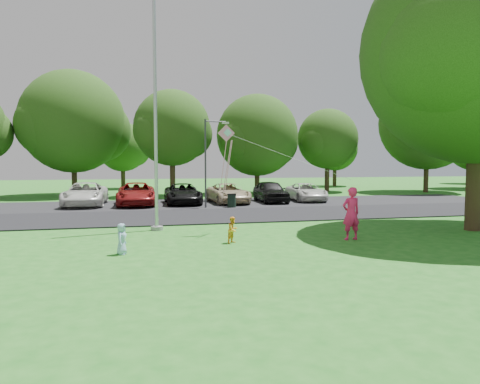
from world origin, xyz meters
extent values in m
plane|color=#1F691B|center=(0.00, 0.00, 0.00)|extent=(120.00, 120.00, 0.00)
cube|color=black|center=(0.00, 9.00, 0.03)|extent=(60.00, 6.00, 0.06)
cube|color=black|center=(0.00, 15.50, 0.03)|extent=(42.00, 7.00, 0.06)
cylinder|color=#B7BABF|center=(-3.50, 5.00, 5.00)|extent=(0.14, 0.14, 10.00)
cylinder|color=gray|center=(-3.50, 5.00, 0.08)|extent=(0.50, 0.50, 0.16)
cylinder|color=#3F3F44|center=(-0.33, 12.72, 2.69)|extent=(0.11, 0.11, 5.39)
cylinder|color=#3F3F44|center=(0.30, 12.78, 5.25)|extent=(1.26, 0.19, 0.08)
cube|color=silver|center=(0.93, 12.83, 5.19)|extent=(0.42, 0.23, 0.13)
cylinder|color=black|center=(1.26, 12.60, 0.42)|extent=(0.52, 0.52, 0.84)
cylinder|color=black|center=(1.26, 12.60, 0.86)|extent=(0.56, 0.56, 0.05)
cylinder|color=#332316|center=(9.22, 2.06, 2.06)|extent=(0.62, 0.62, 4.12)
sphere|color=#1D3D10|center=(9.22, 2.06, 7.38)|extent=(9.32, 9.32, 9.32)
sphere|color=#1D3D10|center=(7.35, 0.89, 6.92)|extent=(5.59, 5.59, 5.59)
sphere|color=#1D3D10|center=(6.92, 1.06, 6.72)|extent=(4.85, 4.85, 4.85)
cylinder|color=#332316|center=(-9.60, 25.24, 1.60)|extent=(0.44, 0.44, 3.19)
sphere|color=#1D3D10|center=(-9.60, 25.24, 6.17)|extent=(8.50, 8.50, 8.50)
sphere|color=#1D3D10|center=(-7.68, 26.09, 5.53)|extent=(5.53, 5.53, 5.53)
sphere|color=#1D3D10|center=(-11.30, 24.17, 5.74)|extent=(5.10, 5.10, 5.10)
cylinder|color=#332316|center=(-1.58, 22.90, 1.71)|extent=(0.44, 0.44, 3.43)
sphere|color=#1D3D10|center=(-1.58, 22.90, 5.62)|extent=(6.27, 6.27, 6.27)
sphere|color=#1D3D10|center=(-0.17, 23.53, 5.15)|extent=(4.07, 4.07, 4.07)
sphere|color=#1D3D10|center=(-2.84, 22.12, 5.31)|extent=(3.76, 3.76, 3.76)
cylinder|color=#332316|center=(6.03, 24.17, 1.33)|extent=(0.44, 0.44, 2.66)
sphere|color=#1D3D10|center=(6.03, 24.17, 5.20)|extent=(7.27, 7.27, 7.27)
sphere|color=#1D3D10|center=(7.66, 24.89, 4.66)|extent=(4.72, 4.72, 4.72)
sphere|color=#1D3D10|center=(4.57, 23.26, 4.84)|extent=(4.36, 4.36, 4.36)
cylinder|color=#332316|center=(13.12, 24.89, 1.51)|extent=(0.44, 0.44, 3.02)
sphere|color=#1D3D10|center=(13.12, 24.89, 5.00)|extent=(5.67, 5.67, 5.67)
sphere|color=#1D3D10|center=(14.39, 25.46, 4.58)|extent=(3.68, 3.68, 3.68)
sphere|color=#1D3D10|center=(11.98, 24.18, 4.72)|extent=(3.40, 3.40, 3.40)
cylinder|color=#332316|center=(21.92, 22.25, 1.71)|extent=(0.44, 0.44, 3.42)
sphere|color=#1D3D10|center=(21.92, 22.25, 6.49)|extent=(8.77, 8.77, 8.77)
sphere|color=#1D3D10|center=(23.89, 23.13, 5.84)|extent=(5.70, 5.70, 5.70)
sphere|color=#1D3D10|center=(20.17, 21.15, 6.06)|extent=(5.26, 5.26, 5.26)
cylinder|color=#332316|center=(30.70, 25.66, 1.46)|extent=(0.44, 0.44, 2.92)
sphere|color=#1D3D10|center=(30.70, 25.66, 5.45)|extent=(7.24, 7.24, 7.24)
sphere|color=#1D3D10|center=(29.25, 24.75, 5.09)|extent=(4.34, 4.34, 4.34)
cylinder|color=#332316|center=(38.00, 35.00, 1.30)|extent=(0.44, 0.44, 2.60)
sphere|color=#1D3D10|center=(38.00, 35.00, 4.42)|extent=(5.20, 5.20, 5.20)
sphere|color=#1D3D10|center=(39.17, 35.52, 4.03)|extent=(3.38, 3.38, 3.38)
sphere|color=#1D3D10|center=(36.96, 34.35, 4.16)|extent=(3.12, 3.12, 3.12)
cylinder|color=#332316|center=(-6.00, 34.00, 1.30)|extent=(0.44, 0.44, 2.60)
sphere|color=#1D3D10|center=(-6.00, 34.00, 4.42)|extent=(5.20, 5.20, 5.20)
sphere|color=#1D3D10|center=(-4.83, 34.52, 4.03)|extent=(3.38, 3.38, 3.38)
sphere|color=#1D3D10|center=(-7.04, 33.35, 4.16)|extent=(3.12, 3.12, 3.12)
cylinder|color=#332316|center=(18.00, 33.50, 1.30)|extent=(0.44, 0.44, 2.60)
sphere|color=#1D3D10|center=(18.00, 33.50, 4.42)|extent=(5.20, 5.20, 5.20)
sphere|color=#1D3D10|center=(19.17, 34.02, 4.03)|extent=(3.38, 3.38, 3.38)
sphere|color=#1D3D10|center=(16.96, 32.85, 4.16)|extent=(3.12, 3.12, 3.12)
imported|color=silver|center=(-7.58, 15.59, 0.79)|extent=(2.48, 5.31, 1.47)
imported|color=maroon|center=(-4.43, 15.20, 0.78)|extent=(2.45, 5.22, 1.44)
imported|color=black|center=(-1.45, 15.42, 0.73)|extent=(2.24, 4.84, 1.34)
imported|color=#C6B793|center=(1.59, 15.33, 0.72)|extent=(2.54, 4.91, 1.32)
imported|color=black|center=(4.57, 15.32, 0.80)|extent=(1.84, 4.39, 1.48)
imported|color=silver|center=(7.33, 15.70, 0.68)|extent=(2.27, 4.58, 1.25)
imported|color=#FF2166|center=(3.28, 1.20, 0.96)|extent=(0.73, 0.52, 1.91)
imported|color=#FFAD28|center=(-1.02, 1.54, 0.46)|extent=(0.57, 0.56, 0.92)
imported|color=#8DBBD9|center=(-4.71, 0.49, 0.48)|extent=(0.41, 0.53, 0.96)
cube|color=pink|center=(-0.85, 3.58, 3.94)|extent=(0.67, 0.10, 0.67)
cube|color=#8CC6E5|center=(-0.80, 3.55, 3.96)|extent=(0.32, 0.06, 0.32)
cylinder|color=white|center=(1.21, 2.39, 3.05)|extent=(4.14, 2.39, 1.78)
cylinder|color=pink|center=(-0.95, 3.58, 2.79)|extent=(0.22, 0.28, 1.78)
cylinder|color=pink|center=(-0.75, 3.63, 2.65)|extent=(0.24, 0.46, 2.03)
cylinder|color=pink|center=(-0.85, 3.50, 2.51)|extent=(0.27, 0.68, 2.27)
camera|label=1|loc=(-4.08, -12.85, 2.81)|focal=32.00mm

